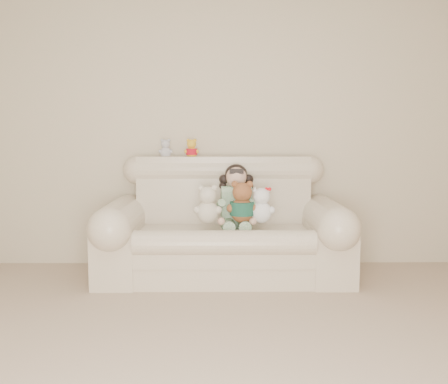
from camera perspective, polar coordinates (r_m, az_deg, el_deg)
wall_back at (r=4.77m, az=0.43°, el=7.38°), size 4.50×0.00×4.50m
sofa at (r=4.32m, az=-0.01°, el=-2.95°), size 2.10×0.95×1.03m
seated_child at (r=4.38m, az=1.38°, el=-0.39°), size 0.36×0.43×0.56m
brown_teddy at (r=4.18m, az=2.05°, el=-0.68°), size 0.31×0.27×0.40m
white_cat at (r=4.19m, az=4.22°, el=-1.05°), size 0.27×0.23×0.35m
cream_teddy at (r=4.16m, az=-1.86°, el=-0.97°), size 0.27×0.23×0.37m
yellow_mini_bear at (r=4.64m, az=-3.66°, el=5.09°), size 0.16×0.14×0.21m
grey_mini_plush at (r=4.67m, az=-6.57°, el=5.07°), size 0.16×0.14×0.21m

